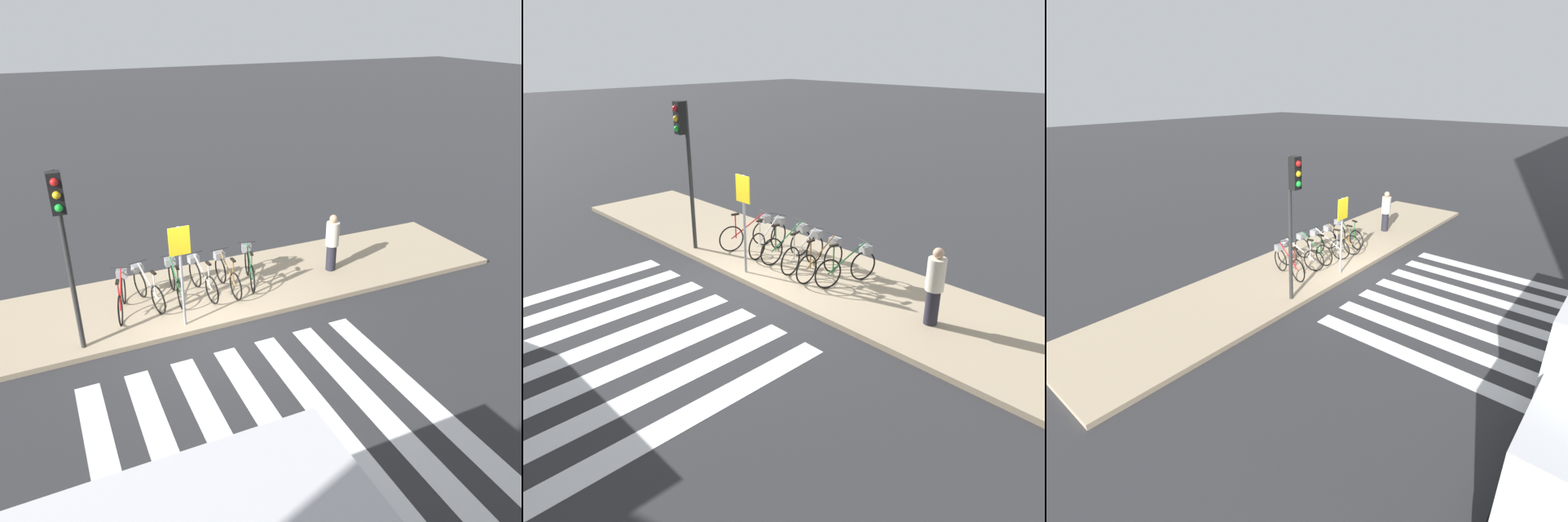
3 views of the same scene
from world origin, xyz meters
The scene contains 12 objects.
ground_plane centered at (0.00, 0.00, 0.00)m, with size 120.00×120.00×0.00m, color #2D2D30.
sidewalk centered at (0.00, 1.54, 0.06)m, with size 16.05×3.08×0.12m.
road_crosswalk centered at (0.00, -4.79, 0.00)m, with size 5.85×8.00×0.01m.
parked_bicycle_0 centered at (-1.59, 1.42, 0.56)m, with size 0.56×1.57×0.99m.
parked_bicycle_1 centered at (-1.00, 1.54, 0.56)m, with size 0.53×1.58×0.99m.
parked_bicycle_2 centered at (-0.33, 1.57, 0.56)m, with size 0.46×1.61×0.99m.
parked_bicycle_3 centered at (0.29, 1.48, 0.56)m, with size 0.46×1.61×0.99m.
parked_bicycle_4 centered at (0.90, 1.42, 0.56)m, with size 0.46×1.61×0.99m.
parked_bicycle_5 centered at (1.56, 1.55, 0.56)m, with size 0.57×1.57×0.99m.
pedestrian centered at (3.78, 1.27, 0.91)m, with size 0.34×0.34×1.53m.
traffic_light centered at (-2.60, 0.24, 2.76)m, with size 0.24×0.40×3.68m.
sign_post centered at (-0.48, 0.29, 1.67)m, with size 0.44×0.07×2.28m.
Camera 2 is at (7.93, -6.56, 4.92)m, focal length 35.00 mm.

